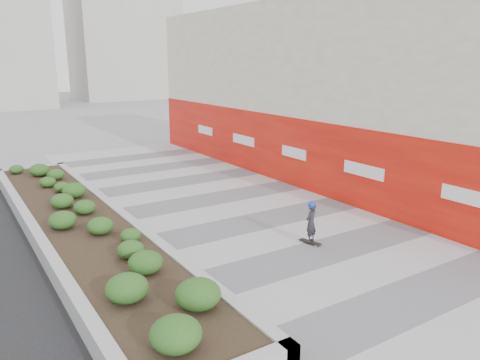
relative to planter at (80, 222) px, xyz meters
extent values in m
plane|color=gray|center=(5.50, -7.00, -0.42)|extent=(160.00, 160.00, 0.00)
cube|color=#A8A8AD|center=(5.50, -4.00, -0.41)|extent=(8.00, 36.00, 0.01)
cube|color=beige|center=(12.50, 2.00, 3.58)|extent=(6.00, 24.00, 8.00)
cube|color=red|center=(9.52, 2.00, 1.08)|extent=(0.12, 24.00, 3.00)
cube|color=#9E9EA0|center=(0.00, 8.85, -0.14)|extent=(3.00, 0.30, 0.55)
cube|color=#9E9EA0|center=(-1.35, 0.00, -0.14)|extent=(0.30, 18.00, 0.55)
cube|color=#9E9EA0|center=(1.35, 0.00, -0.14)|extent=(0.30, 18.00, 0.55)
cube|color=#2D2116|center=(0.00, 0.00, -0.17)|extent=(2.40, 17.40, 0.50)
cube|color=#ADAAA3|center=(20.50, 53.00, 11.58)|extent=(14.00, 10.00, 24.00)
cylinder|color=#595654|center=(6.00, -4.00, -0.42)|extent=(0.44, 0.44, 0.01)
cube|color=black|center=(5.63, -4.53, -0.35)|extent=(0.38, 0.75, 0.02)
imported|color=#242529|center=(5.63, -4.53, 0.26)|extent=(0.51, 0.42, 1.21)
sphere|color=#1534B8|center=(5.63, -4.53, 0.82)|extent=(0.23, 0.23, 0.23)
camera|label=1|loc=(-3.30, -14.49, 4.97)|focal=35.00mm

